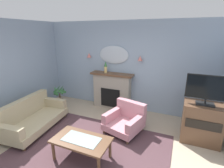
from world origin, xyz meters
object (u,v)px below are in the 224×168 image
wall_sconce_right (140,58)px  floral_couch (32,117)px  armchair_by_coffee_table (126,119)px  potted_plant_small_fern (60,95)px  fireplace (112,91)px  wall_mirror (114,55)px  tv_flatscreen (207,89)px  mantel_vase_right (106,67)px  coffee_table (81,142)px  tv_cabinet (201,123)px  wall_sconce_left (89,55)px

wall_sconce_right → floral_couch: 3.32m
armchair_by_coffee_table → potted_plant_small_fern: bearing=167.2°
fireplace → potted_plant_small_fern: (-1.68, -0.53, -0.20)m
wall_mirror → wall_sconce_right: size_ratio=6.86×
tv_flatscreen → potted_plant_small_fern: tv_flatscreen is taller
mantel_vase_right → floral_couch: mantel_vase_right is taller
armchair_by_coffee_table → tv_flatscreen: 1.94m
floral_couch → tv_flatscreen: (3.92, 1.10, 0.93)m
wall_mirror → coffee_table: wall_mirror is taller
tv_cabinet → tv_flatscreen: size_ratio=1.07×
coffee_table → potted_plant_small_fern: size_ratio=1.58×
wall_mirror → tv_flatscreen: bearing=-21.5°
potted_plant_small_fern → tv_cabinet: bearing=-4.0°
coffee_table → tv_cabinet: tv_cabinet is taller
fireplace → floral_couch: bearing=-125.4°
tv_cabinet → potted_plant_small_fern: (-4.21, 0.30, -0.08)m
wall_mirror → armchair_by_coffee_table: 2.06m
fireplace → wall_sconce_right: bearing=6.2°
armchair_by_coffee_table → fireplace: bearing=127.5°
mantel_vase_right → coffee_table: (0.59, -2.36, -0.96)m
fireplace → tv_cabinet: (2.53, -0.83, -0.12)m
potted_plant_small_fern → wall_sconce_left: bearing=37.0°
armchair_by_coffee_table → wall_mirror: bearing=124.2°
coffee_table → floral_couch: size_ratio=0.62×
fireplace → wall_sconce_right: size_ratio=9.71×
tv_cabinet → mantel_vase_right: bearing=163.6°
potted_plant_small_fern → armchair_by_coffee_table: bearing=-12.8°
tv_flatscreen → fireplace: bearing=161.4°
wall_sconce_left → potted_plant_small_fern: 1.66m
wall_sconce_right → potted_plant_small_fern: 2.91m
mantel_vase_right → wall_sconce_right: size_ratio=2.57×
mantel_vase_right → armchair_by_coffee_table: mantel_vase_right is taller
tv_flatscreen → coffee_table: bearing=-144.4°
wall_sconce_left → tv_flatscreen: size_ratio=0.17×
mantel_vase_right → tv_flatscreen: (2.73, -0.82, -0.10)m
wall_sconce_left → armchair_by_coffee_table: bearing=-35.2°
mantel_vase_right → floral_couch: size_ratio=0.20×
mantel_vase_right → wall_sconce_right: wall_sconce_right is taller
fireplace → armchair_by_coffee_table: (0.85, -1.11, -0.27)m
tv_cabinet → tv_flatscreen: tv_flatscreen is taller
coffee_table → armchair_by_coffee_table: bearing=70.1°
wall_mirror → armchair_by_coffee_table: wall_mirror is taller
wall_mirror → floral_couch: 2.87m
wall_sconce_right → tv_cabinet: wall_sconce_right is taller
wall_mirror → potted_plant_small_fern: size_ratio=1.38×
mantel_vase_right → wall_mirror: wall_mirror is taller
tv_flatscreen → wall_sconce_left: bearing=164.4°
wall_sconce_right → tv_cabinet: 2.27m
wall_mirror → wall_sconce_left: size_ratio=6.86×
mantel_vase_right → potted_plant_small_fern: size_ratio=0.52×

